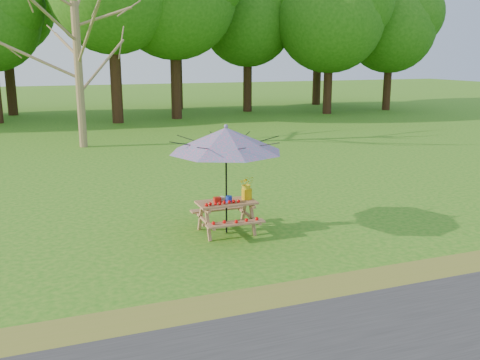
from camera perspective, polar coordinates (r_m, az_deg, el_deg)
name	(u,v)px	position (r m, az deg, el deg)	size (l,w,h in m)	color
picnic_table	(227,218)	(11.07, -1.45, -4.03)	(1.20, 1.32, 0.67)	#906441
patio_umbrella	(226,140)	(10.71, -1.50, 4.30)	(2.38, 2.38, 2.26)	black
produce_bins	(223,199)	(10.97, -1.80, -2.04)	(0.35, 0.33, 0.13)	#B2190E
tomatoes_row	(222,203)	(10.76, -1.90, -2.45)	(0.77, 0.13, 0.07)	red
flower_bucket	(247,187)	(11.11, 0.73, -0.73)	(0.35, 0.32, 0.49)	gold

